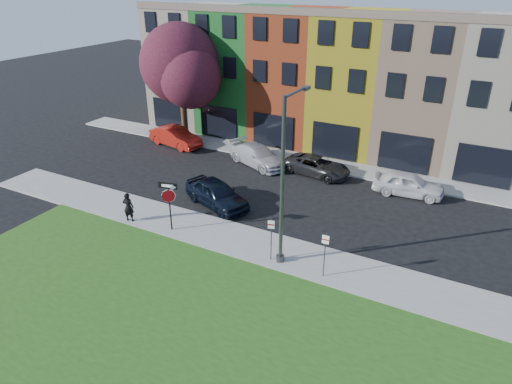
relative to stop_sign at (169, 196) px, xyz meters
The scene contains 15 objects.
ground 5.24m from the stop_sign, 27.28° to the right, with size 120.00×120.00×0.00m, color black.
sidewalk_near 6.64m from the stop_sign, ahead, with size 40.00×3.00×0.12m, color gray.
sidewalk_far 13.03m from the stop_sign, 84.36° to the left, with size 40.00×2.40×0.12m, color gray.
rowhouse_block 19.28m from the stop_sign, 84.69° to the left, with size 30.00×10.12×10.00m.
stop_sign is the anchor object (origin of this frame).
man 2.92m from the stop_sign, behind, with size 0.71×0.56×1.71m, color black.
sedan_near 4.01m from the stop_sign, 81.98° to the left, with size 5.00×3.41×1.58m, color black.
parked_car_red 13.64m from the stop_sign, 125.96° to the left, with size 4.84×2.37×1.53m, color maroon.
parked_car_silver 10.68m from the stop_sign, 91.61° to the left, with size 5.33×3.67×1.43m, color #B3B4B8.
parked_car_dark 11.77m from the stop_sign, 69.17° to the left, with size 4.86×2.72×1.28m, color black.
parked_car_white 14.89m from the stop_sign, 45.77° to the left, with size 4.45×2.09×1.47m, color silver.
street_lamp 6.80m from the stop_sign, ahead, with size 0.40×2.58×8.08m.
parking_sign_a 6.04m from the stop_sign, ahead, with size 0.31×0.14×2.28m.
parking_sign_b 8.73m from the stop_sign, ahead, with size 0.32×0.09×2.28m.
tree_purple 15.77m from the stop_sign, 122.75° to the left, with size 7.53×6.59×9.21m.
Camera 1 is at (9.79, -14.48, 12.75)m, focal length 32.00 mm.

